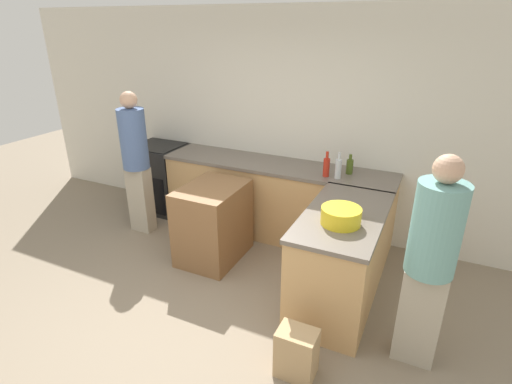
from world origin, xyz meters
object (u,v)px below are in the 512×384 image
Objects in this scene: person_at_peninsula at (430,259)px; range_oven at (161,177)px; island_table at (213,223)px; mixing_bowl at (341,216)px; hot_sauce_bottle at (326,167)px; person_by_range at (136,158)px; vinegar_bottle_clear at (338,168)px; olive_oil_bottle at (350,166)px; paper_bag at (297,353)px.

range_oven is at bearing 158.22° from person_at_peninsula.
island_table is 0.50× the size of person_at_peninsula.
mixing_bowl is 1.13m from hot_sauce_bottle.
person_at_peninsula is (0.72, -0.24, -0.08)m from mixing_bowl.
island_table is at bearing -8.07° from person_by_range.
range_oven is 2.81× the size of mixing_bowl.
person_by_range reaches higher than range_oven.
range_oven is 3.23× the size of vinegar_bottle_clear.
person_by_range is (-2.24, -0.50, -0.07)m from hot_sauce_bottle.
island_table is 2.36m from person_at_peninsula.
paper_bag is at bearing -85.70° from olive_oil_bottle.
hot_sauce_bottle is at bearing 101.22° from paper_bag.
range_oven is at bearing 106.09° from person_by_range.
person_by_range reaches higher than hot_sauce_bottle.
person_by_range reaches higher than olive_oil_bottle.
island_table is (1.36, -0.81, -0.04)m from range_oven.
paper_bag is (0.15, -2.04, -0.82)m from olive_oil_bottle.
range_oven reaches higher than island_table.
olive_oil_bottle is at bearing 41.93° from hot_sauce_bottle.
mixing_bowl is (2.86, -1.19, 0.54)m from range_oven.
mixing_bowl reaches higher than island_table.
paper_bag is at bearing -82.77° from vinegar_bottle_clear.
mixing_bowl is at bearing 161.40° from person_at_peninsula.
olive_oil_bottle is at bearing 94.30° from paper_bag.
hot_sauce_bottle reaches higher than range_oven.
hot_sauce_bottle is 0.96× the size of vinegar_bottle_clear.
range_oven is 1.58m from island_table.
person_at_peninsula is at bearing -51.42° from vinegar_bottle_clear.
vinegar_bottle_clear reaches higher than island_table.
island_table is at bearing 164.42° from person_at_peninsula.
range_oven is 0.84m from person_by_range.
range_oven is at bearing 144.49° from paper_bag.
mixing_bowl is at bearing -79.95° from olive_oil_bottle.
olive_oil_bottle is 0.13× the size of person_at_peninsula.
mixing_bowl is 1.50× the size of olive_oil_bottle.
person_by_range is at bearing -164.21° from olive_oil_bottle.
vinegar_bottle_clear is (0.13, -0.01, 0.00)m from hot_sauce_bottle.
person_at_peninsula reaches higher than olive_oil_bottle.
hot_sauce_bottle is 0.70× the size of paper_bag.
olive_oil_bottle is 0.56× the size of paper_bag.
island_table is 2.15× the size of paper_bag.
vinegar_bottle_clear is at bearing -2.42° from hot_sauce_bottle.
vinegar_bottle_clear is 1.64m from person_at_peninsula.
olive_oil_bottle is 1.76m from person_at_peninsula.
mixing_bowl is at bearing -67.53° from hot_sauce_bottle.
mixing_bowl is 0.20× the size of person_at_peninsula.
range_oven is 0.53× the size of person_by_range.
hot_sauce_bottle is 0.16× the size of person_at_peninsula.
paper_bag is (-0.07, -0.80, -0.81)m from mixing_bowl.
mixing_bowl reaches higher than range_oven.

